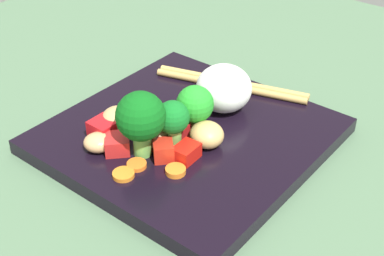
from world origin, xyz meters
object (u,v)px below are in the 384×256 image
Objects in this scene: broccoli_floret_0 at (173,120)px; rice_mound at (224,88)px; carrot_slice_3 at (136,164)px; square_plate at (188,136)px; chopstick_pair at (231,84)px.

rice_mound is at bearing -88.46° from broccoli_floret_0.
square_plate is at bearing -90.86° from carrot_slice_3.
broccoli_floret_0 reaches higher than chopstick_pair.
carrot_slice_3 is (0.91, 5.20, -3.33)cm from broccoli_floret_0.
chopstick_pair is (2.41, -14.84, -3.13)cm from broccoli_floret_0.
rice_mound reaches higher than square_plate.
square_plate is 7.42cm from rice_mound.
rice_mound is at bearing 98.54° from chopstick_pair.
broccoli_floret_0 is 2.72× the size of carrot_slice_3.
chopstick_pair reaches higher than square_plate.
broccoli_floret_0 is 6.24cm from carrot_slice_3.
square_plate is 4.01× the size of rice_mound.
rice_mound is 1.26× the size of broccoli_floret_0.
rice_mound is (-0.51, -6.41, 3.69)cm from square_plate.
chopstick_pair is (2.14, -4.81, -2.35)cm from rice_mound.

